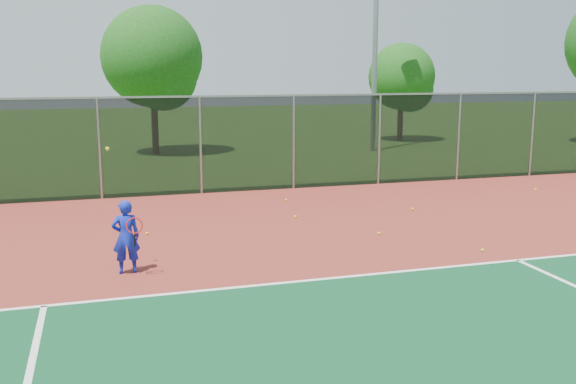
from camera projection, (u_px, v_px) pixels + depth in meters
name	position (u px, v px, depth m)	size (l,w,h in m)	color
ground	(527.00, 329.00, 9.57)	(120.00, 120.00, 0.00)	#2A5117
court_apron	(456.00, 286.00, 11.46)	(30.00, 20.00, 0.02)	maroon
fence_back	(293.00, 141.00, 20.58)	(30.00, 0.06, 3.03)	black
tennis_player	(126.00, 237.00, 12.05)	(0.59, 0.59, 2.41)	#1322B3
practice_ball_0	(296.00, 217.00, 16.69)	(0.07, 0.07, 0.07)	yellow
practice_ball_2	(147.00, 233.00, 14.97)	(0.07, 0.07, 0.07)	yellow
practice_ball_3	(286.00, 200.00, 18.83)	(0.07, 0.07, 0.07)	yellow
practice_ball_4	(483.00, 250.00, 13.58)	(0.07, 0.07, 0.07)	yellow
practice_ball_5	(379.00, 233.00, 14.98)	(0.07, 0.07, 0.07)	yellow
practice_ball_6	(413.00, 209.00, 17.61)	(0.07, 0.07, 0.07)	yellow
practice_ball_7	(536.00, 190.00, 20.46)	(0.07, 0.07, 0.07)	yellow
tree_back_left	(155.00, 61.00, 28.73)	(4.54, 4.54, 6.66)	#3B2115
tree_back_mid	(404.00, 80.00, 34.42)	(3.57, 3.57, 5.25)	#3B2115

